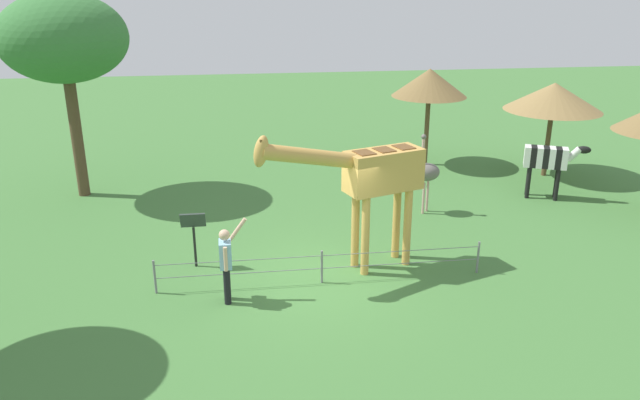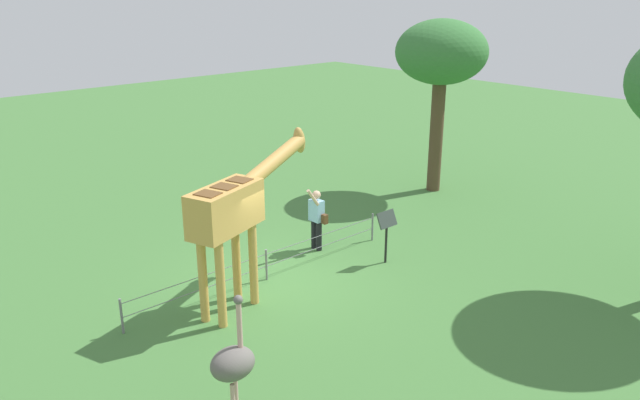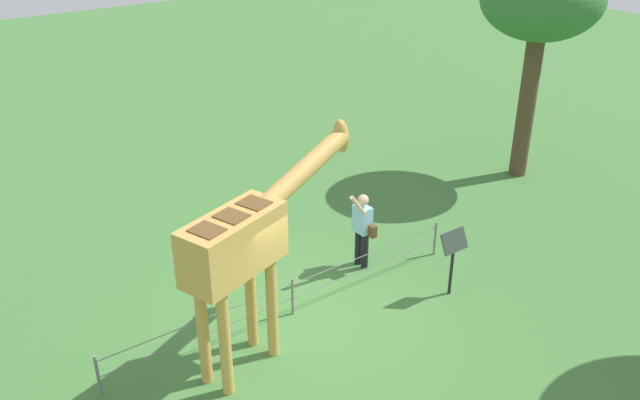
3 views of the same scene
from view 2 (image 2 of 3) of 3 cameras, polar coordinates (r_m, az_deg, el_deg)
ground_plane at (r=14.39m, az=-4.55°, el=-7.48°), size 60.00×60.00×0.00m
giraffe at (r=12.61m, az=-7.72°, el=-0.77°), size 3.83×1.72×3.40m
visitor at (r=15.67m, az=-0.32°, el=-1.51°), size 0.58×0.58×1.75m
ostrich at (r=9.52m, az=-7.99°, el=-14.65°), size 0.70×0.56×2.25m
tree_northeast at (r=20.00m, az=11.07°, el=12.90°), size 2.85×2.85×5.47m
info_sign at (r=14.99m, az=6.14°, el=-2.41°), size 0.56×0.21×1.32m
wire_fence at (r=14.32m, az=-4.95°, el=-5.83°), size 7.05×0.05×0.75m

